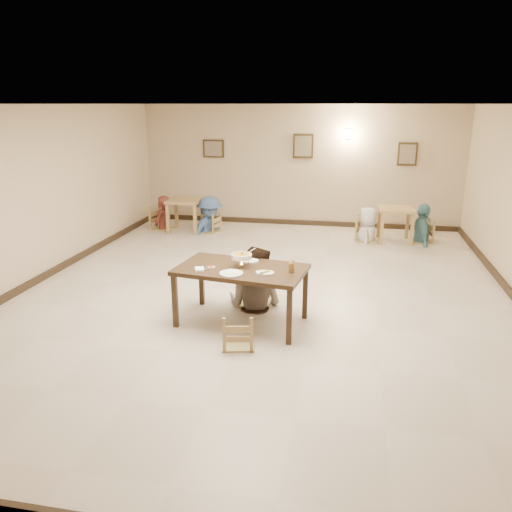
% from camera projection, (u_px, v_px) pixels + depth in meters
% --- Properties ---
extents(floor, '(10.00, 10.00, 0.00)m').
position_uv_depth(floor, '(264.00, 293.00, 8.26)').
color(floor, beige).
rests_on(floor, ground).
extents(ceiling, '(10.00, 10.00, 0.00)m').
position_uv_depth(ceiling, '(265.00, 104.00, 7.39)').
color(ceiling, silver).
rests_on(ceiling, wall_back).
extents(wall_back, '(10.00, 0.00, 10.00)m').
position_uv_depth(wall_back, '(299.00, 166.00, 12.52)').
color(wall_back, '#C5AD8F').
rests_on(wall_back, floor).
extents(wall_front, '(10.00, 0.00, 10.00)m').
position_uv_depth(wall_front, '(127.00, 354.00, 3.13)').
color(wall_front, '#C5AD8F').
rests_on(wall_front, floor).
extents(wall_left, '(0.00, 10.00, 10.00)m').
position_uv_depth(wall_left, '(35.00, 195.00, 8.55)').
color(wall_left, '#C5AD8F').
rests_on(wall_left, floor).
extents(baseboard_back, '(8.00, 0.06, 0.12)m').
position_uv_depth(baseboard_back, '(297.00, 222.00, 12.91)').
color(baseboard_back, black).
rests_on(baseboard_back, floor).
extents(baseboard_left, '(0.06, 10.00, 0.12)m').
position_uv_depth(baseboard_left, '(47.00, 275.00, 8.96)').
color(baseboard_left, black).
rests_on(baseboard_left, floor).
extents(picture_a, '(0.55, 0.04, 0.45)m').
position_uv_depth(picture_a, '(213.00, 149.00, 12.76)').
color(picture_a, '#342612').
rests_on(picture_a, wall_back).
extents(picture_b, '(0.50, 0.04, 0.60)m').
position_uv_depth(picture_b, '(303.00, 146.00, 12.31)').
color(picture_b, '#342612').
rests_on(picture_b, wall_back).
extents(picture_c, '(0.45, 0.04, 0.55)m').
position_uv_depth(picture_c, '(407.00, 154.00, 11.91)').
color(picture_c, '#342612').
rests_on(picture_c, wall_back).
extents(wall_sconce, '(0.16, 0.05, 0.22)m').
position_uv_depth(wall_sconce, '(349.00, 134.00, 12.03)').
color(wall_sconce, '#FFD88C').
rests_on(wall_sconce, wall_back).
extents(main_table, '(1.88, 1.23, 0.83)m').
position_uv_depth(main_table, '(241.00, 273.00, 6.94)').
color(main_table, '#342214').
rests_on(main_table, floor).
extents(chair_far, '(0.47, 0.47, 0.99)m').
position_uv_depth(chair_far, '(255.00, 273.00, 7.70)').
color(chair_far, tan).
rests_on(chair_far, floor).
extents(chair_near, '(0.41, 0.41, 0.88)m').
position_uv_depth(chair_near, '(238.00, 314.00, 6.34)').
color(chair_near, tan).
rests_on(chair_near, floor).
extents(main_diner, '(1.09, 0.95, 1.90)m').
position_uv_depth(main_diner, '(255.00, 247.00, 7.47)').
color(main_diner, gray).
rests_on(main_diner, floor).
extents(curry_warmer, '(0.32, 0.28, 0.26)m').
position_uv_depth(curry_warmer, '(242.00, 256.00, 6.92)').
color(curry_warmer, silver).
rests_on(curry_warmer, main_table).
extents(rice_plate_far, '(0.29, 0.29, 0.07)m').
position_uv_depth(rice_plate_far, '(249.00, 261.00, 7.18)').
color(rice_plate_far, white).
rests_on(rice_plate_far, main_table).
extents(rice_plate_near, '(0.31, 0.31, 0.07)m').
position_uv_depth(rice_plate_near, '(231.00, 273.00, 6.64)').
color(rice_plate_near, white).
rests_on(rice_plate_near, main_table).
extents(fried_plate, '(0.25, 0.25, 0.05)m').
position_uv_depth(fried_plate, '(265.00, 272.00, 6.67)').
color(fried_plate, white).
rests_on(fried_plate, main_table).
extents(chili_dish, '(0.11, 0.11, 0.02)m').
position_uv_depth(chili_dish, '(211.00, 267.00, 6.90)').
color(chili_dish, white).
rests_on(chili_dish, main_table).
extents(napkin_cutlery, '(0.20, 0.26, 0.03)m').
position_uv_depth(napkin_cutlery, '(200.00, 269.00, 6.80)').
color(napkin_cutlery, white).
rests_on(napkin_cutlery, main_table).
extents(drink_glass, '(0.08, 0.08, 0.16)m').
position_uv_depth(drink_glass, '(291.00, 267.00, 6.71)').
color(drink_glass, white).
rests_on(drink_glass, main_table).
extents(bg_table_left, '(0.82, 0.82, 0.79)m').
position_uv_depth(bg_table_left, '(185.00, 205.00, 12.09)').
color(bg_table_left, '#A58651').
rests_on(bg_table_left, floor).
extents(bg_table_right, '(0.81, 0.81, 0.77)m').
position_uv_depth(bg_table_right, '(396.00, 214.00, 11.18)').
color(bg_table_right, '#A58651').
rests_on(bg_table_right, floor).
extents(bg_chair_ll, '(0.51, 0.51, 1.08)m').
position_uv_depth(bg_chair_ll, '(162.00, 208.00, 12.29)').
color(bg_chair_ll, tan).
rests_on(bg_chair_ll, floor).
extents(bg_chair_lr, '(0.43, 0.43, 0.91)m').
position_uv_depth(bg_chair_lr, '(209.00, 214.00, 12.04)').
color(bg_chair_lr, tan).
rests_on(bg_chair_lr, floor).
extents(bg_chair_rl, '(0.51, 0.51, 1.08)m').
position_uv_depth(bg_chair_rl, '(368.00, 218.00, 11.25)').
color(bg_chair_rl, tan).
rests_on(bg_chair_rl, floor).
extents(bg_chair_rr, '(0.45, 0.45, 0.96)m').
position_uv_depth(bg_chair_rr, '(423.00, 221.00, 11.18)').
color(bg_chair_rr, tan).
rests_on(bg_chair_rr, floor).
extents(bg_diner_a, '(0.50, 0.68, 1.69)m').
position_uv_depth(bg_diner_a, '(162.00, 196.00, 12.20)').
color(bg_diner_a, '#5C251E').
rests_on(bg_diner_a, floor).
extents(bg_diner_b, '(1.06, 1.31, 1.76)m').
position_uv_depth(bg_diner_b, '(209.00, 196.00, 11.92)').
color(bg_diner_b, '#466496').
rests_on(bg_diner_b, floor).
extents(bg_diner_c, '(0.56, 0.79, 1.54)m').
position_uv_depth(bg_diner_c, '(369.00, 208.00, 11.18)').
color(bg_diner_c, silver).
rests_on(bg_diner_c, floor).
extents(bg_diner_d, '(0.52, 1.06, 1.75)m').
position_uv_depth(bg_diner_d, '(425.00, 204.00, 11.07)').
color(bg_diner_d, teal).
rests_on(bg_diner_d, floor).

